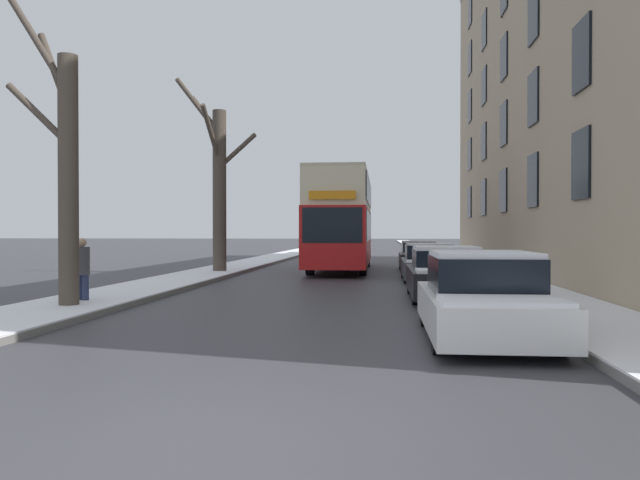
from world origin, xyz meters
name	(u,v)px	position (x,y,z in m)	size (l,w,h in m)	color
ground_plane	(194,447)	(0.00, 0.00, 0.00)	(320.00, 320.00, 0.00)	#38383D
sidewalk_left	(307,250)	(-5.45, 53.00, 0.08)	(2.37, 130.00, 0.16)	slate
sidewalk_right	(425,250)	(5.45, 53.00, 0.08)	(2.37, 130.00, 0.16)	slate
bare_tree_left_0	(65,169)	(-5.39, 8.11, 3.13)	(1.82, 0.75, 7.24)	#4C4238
bare_tree_left_1	(218,183)	(-5.19, 20.21, 3.78)	(3.26, 2.78, 8.13)	#4C4238
double_decker_bus	(342,217)	(-0.32, 23.41, 2.45)	(2.51, 10.82, 4.34)	red
parked_car_0	(483,299)	(3.17, 5.47, 0.66)	(1.89, 4.41, 1.43)	silver
parked_car_1	(446,275)	(3.17, 11.54, 0.64)	(1.89, 4.48, 1.38)	black
parked_car_2	(428,263)	(3.17, 17.75, 0.62)	(1.84, 4.51, 1.34)	#474C56
parked_car_3	(419,257)	(3.17, 23.70, 0.63)	(1.70, 3.98, 1.34)	black
oncoming_van	(328,237)	(-2.46, 41.30, 1.35)	(2.02, 5.77, 2.51)	white
pedestrian_left_sidewalk	(82,269)	(-5.46, 9.02, 0.88)	(0.35, 0.35, 1.61)	navy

